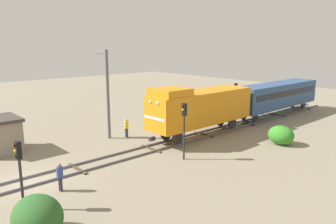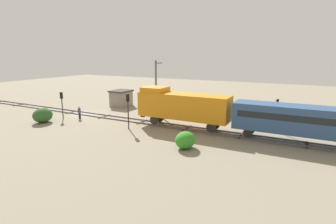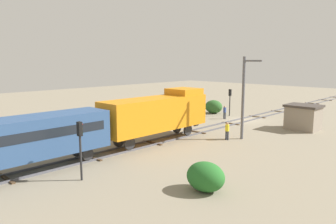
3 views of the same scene
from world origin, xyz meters
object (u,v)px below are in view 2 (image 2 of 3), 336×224
(traffic_signal_far, at_px, (277,109))
(worker_by_signal, at_px, (161,109))
(worker_near_track, at_px, (79,112))
(relay_hut, at_px, (121,98))
(catenary_mast, at_px, (156,86))
(passenger_car_leading, at_px, (308,120))
(locomotive, at_px, (182,105))
(traffic_signal_mid, at_px, (128,105))
(traffic_signal_near, at_px, (62,100))

(traffic_signal_far, bearing_deg, worker_by_signal, -92.24)
(worker_near_track, xyz_separation_m, relay_hut, (-9.90, -0.45, 0.40))
(traffic_signal_far, relative_size, catenary_mast, 0.48)
(passenger_car_leading, relative_size, worker_near_track, 8.24)
(passenger_car_leading, relative_size, catenary_mast, 1.78)
(locomotive, relative_size, catenary_mast, 1.48)
(traffic_signal_mid, height_order, worker_near_track, traffic_signal_mid)
(traffic_signal_mid, height_order, relay_hut, traffic_signal_mid)
(traffic_signal_mid, distance_m, traffic_signal_far, 17.09)
(worker_near_track, height_order, catenary_mast, catenary_mast)
(traffic_signal_mid, distance_m, relay_hut, 14.51)
(passenger_car_leading, distance_m, relay_hut, 29.19)
(worker_near_track, bearing_deg, passenger_car_leading, 117.94)
(traffic_signal_mid, bearing_deg, traffic_signal_far, 114.18)
(locomotive, relative_size, traffic_signal_far, 3.08)
(passenger_car_leading, distance_m, traffic_signal_near, 30.26)
(traffic_signal_far, bearing_deg, passenger_car_leading, 41.11)
(locomotive, bearing_deg, traffic_signal_near, -79.18)
(traffic_signal_near, bearing_deg, catenary_mast, 128.80)
(worker_near_track, relative_size, worker_by_signal, 1.00)
(passenger_car_leading, bearing_deg, catenary_mast, -104.34)
(passenger_car_leading, xyz_separation_m, traffic_signal_mid, (3.40, -18.73, 0.40))
(passenger_car_leading, xyz_separation_m, catenary_mast, (-5.06, -19.81, 1.65))
(locomotive, height_order, traffic_signal_near, locomotive)
(locomotive, distance_m, traffic_signal_mid, 6.38)
(traffic_signal_near, xyz_separation_m, traffic_signal_mid, (0.20, 11.35, 0.37))
(catenary_mast, distance_m, relay_hut, 9.16)
(worker_by_signal, height_order, relay_hut, relay_hut)
(locomotive, relative_size, passenger_car_leading, 0.83)
(traffic_signal_mid, distance_m, worker_by_signal, 7.84)
(catenary_mast, bearing_deg, traffic_signal_near, -51.20)
(traffic_signal_far, height_order, worker_by_signal, traffic_signal_far)
(worker_by_signal, distance_m, catenary_mast, 3.55)
(passenger_car_leading, distance_m, traffic_signal_mid, 19.04)
(passenger_car_leading, relative_size, relay_hut, 4.00)
(traffic_signal_far, bearing_deg, catenary_mast, -95.01)
(worker_by_signal, bearing_deg, relay_hut, 30.63)
(traffic_signal_near, distance_m, relay_hut, 10.93)
(traffic_signal_far, bearing_deg, worker_near_track, -76.29)
(catenary_mast, xyz_separation_m, relay_hut, (-2.44, -8.38, -2.78))
(traffic_signal_far, bearing_deg, relay_hut, -98.85)
(traffic_signal_mid, bearing_deg, worker_by_signal, 178.14)
(locomotive, height_order, relay_hut, locomotive)
(traffic_signal_mid, bearing_deg, worker_near_track, -96.34)
(locomotive, bearing_deg, worker_by_signal, -129.20)
(catenary_mast, bearing_deg, passenger_car_leading, 75.66)
(relay_hut, bearing_deg, passenger_car_leading, 75.10)
(traffic_signal_near, relative_size, worker_by_signal, 2.14)
(worker_near_track, bearing_deg, traffic_signal_near, -48.24)
(worker_by_signal, relative_size, catenary_mast, 0.22)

